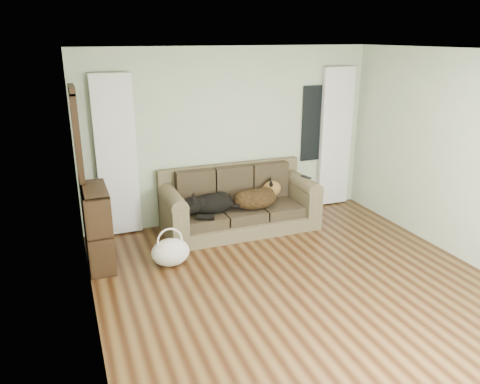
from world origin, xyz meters
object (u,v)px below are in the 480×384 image
object	(u,v)px
dog_black_lab	(209,204)
dog_shepherd	(257,198)
tote_bag	(171,253)
bookshelf	(98,227)
sofa	(240,200)

from	to	relation	value
dog_black_lab	dog_shepherd	distance (m)	0.72
tote_bag	bookshelf	xyz separation A→B (m)	(-0.82, 0.35, 0.34)
dog_shepherd	dog_black_lab	bearing A→B (deg)	-3.25
dog_shepherd	bookshelf	distance (m)	2.29
bookshelf	dog_shepherd	bearing A→B (deg)	3.17
dog_shepherd	tote_bag	size ratio (longest dim) A/B	1.45
dog_black_lab	bookshelf	distance (m)	1.58
sofa	dog_shepherd	distance (m)	0.25
sofa	bookshelf	xyz separation A→B (m)	(-2.04, -0.42, 0.05)
dog_black_lab	tote_bag	world-z (taller)	dog_black_lab
dog_shepherd	tote_bag	xyz separation A→B (m)	(-1.45, -0.67, -0.33)
dog_shepherd	tote_bag	bearing A→B (deg)	22.85
dog_shepherd	bookshelf	size ratio (longest dim) A/B	0.69
sofa	bookshelf	world-z (taller)	bookshelf
sofa	bookshelf	distance (m)	2.09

